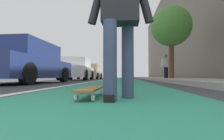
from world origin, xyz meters
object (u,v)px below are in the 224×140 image
Objects in this scene: skateboard at (91,90)px; skater_person at (120,13)px; parked_car_far at (90,72)px; pedestrian_distant at (166,65)px; parked_car_mid at (77,70)px; parked_car_near at (26,64)px; street_tree_mid at (171,27)px; traffic_light at (110,56)px.

skateboard is 0.51× the size of skater_person.
parked_car_far is (15.64, 3.19, 0.60)m from skateboard.
parked_car_far is 2.65× the size of pedestrian_distant.
skater_person reaches higher than parked_car_mid.
skateboard is at bearing 66.66° from skater_person.
pedestrian_distant is (5.55, -6.28, 0.25)m from parked_car_near.
skateboard is 0.50× the size of pedestrian_distant.
parked_car_mid is at bearing 16.67° from skateboard.
parked_car_near is 8.39m from pedestrian_distant.
pedestrian_distant is at bearing 16.31° from street_tree_mid.
parked_car_near is 1.09× the size of traffic_light.
parked_car_mid is at bearing 172.07° from traffic_light.
parked_car_mid is at bearing 18.23° from skater_person.
skateboard is at bearing -141.77° from parked_car_near.
parked_car_mid is 6.81m from street_tree_mid.
traffic_light reaches higher than parked_car_far.
parked_car_near is at bearing 127.02° from street_tree_mid.
parked_car_mid is 5.74m from parked_car_far.
skateboard is 0.19× the size of parked_car_near.
skater_person is at bearing -139.92° from parked_car_near.
street_tree_mid is (8.99, -3.25, 3.25)m from skateboard.
street_tree_mid is (-6.65, -6.43, 2.65)m from parked_car_far.
skateboard is 0.21× the size of traffic_light.
skateboard is 10.36m from parked_car_mid.
street_tree_mid reaches higher than traffic_light.
traffic_light is 11.38m from pedestrian_distant.
street_tree_mid is at bearing -52.98° from parked_car_near.
traffic_light is 0.88× the size of street_tree_mid.
parked_car_far is at bearing 44.04° from street_tree_mid.
skater_person is 20.21m from traffic_light.
skater_person is at bearing 162.38° from street_tree_mid.
parked_car_mid is 10.29m from traffic_light.
street_tree_mid is 2.72× the size of pedestrian_distant.
skater_person is 0.39× the size of parked_car_mid.
pedestrian_distant is at bearing -48.53° from parked_car_near.
parked_car_far is at bearing 12.61° from skater_person.
parked_car_near is (4.25, 3.58, -0.22)m from skater_person.
street_tree_mid is at bearing -17.62° from skater_person.
street_tree_mid is (-0.92, -6.21, 2.62)m from parked_car_mid.
skater_person is at bearing 164.56° from pedestrian_distant.
parked_car_mid is 1.04× the size of traffic_light.
parked_car_mid is 0.91× the size of street_tree_mid.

